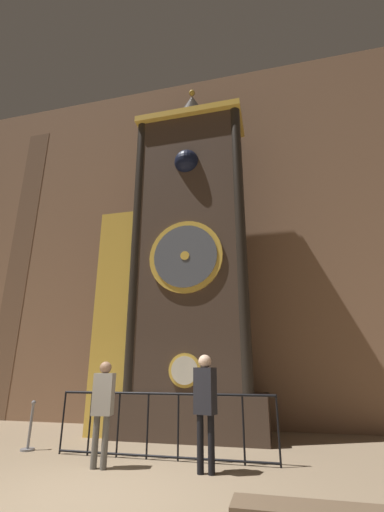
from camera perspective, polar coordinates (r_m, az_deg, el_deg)
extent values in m
plane|color=#847056|center=(5.42, -17.47, -34.59)|extent=(28.00, 28.00, 0.00)
cube|color=#846047|center=(11.62, 0.17, 4.56)|extent=(24.00, 0.30, 12.17)
cube|color=brown|center=(14.28, -26.66, -0.42)|extent=(0.90, 0.12, 10.95)
cube|color=#423328|center=(9.23, 0.00, -25.00)|extent=(3.74, 1.61, 1.00)
cube|color=#423328|center=(9.78, 0.00, 2.22)|extent=(2.99, 1.40, 8.02)
cube|color=gold|center=(11.65, -0.13, 20.73)|extent=(3.23, 1.54, 0.20)
cylinder|color=gold|center=(8.46, -1.22, -18.51)|extent=(0.78, 0.05, 0.78)
cylinder|color=silver|center=(8.43, -1.28, -18.51)|extent=(0.64, 0.03, 0.64)
cylinder|color=gold|center=(8.90, -1.10, -0.06)|extent=(1.96, 0.07, 1.96)
cylinder|color=#4C515B|center=(8.86, -1.17, 0.03)|extent=(1.69, 0.04, 1.69)
cylinder|color=gold|center=(8.84, -1.21, 0.06)|extent=(0.24, 0.03, 0.24)
cube|color=black|center=(10.60, -0.27, 14.06)|extent=(0.90, 0.42, 0.90)
sphere|color=black|center=(10.25, -0.87, 15.31)|extent=(0.72, 0.72, 0.72)
cylinder|color=black|center=(9.66, -9.20, 2.73)|extent=(0.29, 0.29, 8.02)
cylinder|color=black|center=(9.00, 8.04, 4.27)|extent=(0.29, 0.29, 8.02)
cylinder|color=gold|center=(11.88, 0.00, 21.36)|extent=(1.01, 1.01, 0.30)
cone|color=black|center=(12.28, 0.00, 23.56)|extent=(0.96, 0.96, 0.92)
sphere|color=gold|center=(12.68, 0.00, 25.52)|extent=(0.20, 0.20, 0.20)
cube|color=#4C3828|center=(9.99, -11.63, -10.01)|extent=(1.01, 1.19, 5.90)
cube|color=gold|center=(9.45, -13.19, -9.46)|extent=(1.06, 0.06, 5.90)
cylinder|color=black|center=(8.05, -20.74, -24.41)|extent=(0.04, 0.04, 1.15)
cylinder|color=black|center=(7.75, -16.65, -25.08)|extent=(0.04, 0.04, 1.15)
cylinder|color=black|center=(7.48, -12.21, -25.67)|extent=(0.04, 0.04, 1.15)
cylinder|color=black|center=(7.25, -7.42, -26.15)|extent=(0.04, 0.04, 1.15)
cylinder|color=black|center=(7.07, -2.32, -26.48)|extent=(0.04, 0.04, 1.15)
cylinder|color=black|center=(6.93, 3.05, -26.64)|extent=(0.04, 0.04, 1.15)
cylinder|color=black|center=(6.85, 8.59, -26.59)|extent=(0.04, 0.04, 1.15)
cylinder|color=black|center=(6.81, 14.21, -26.32)|extent=(0.04, 0.04, 1.15)
cylinder|color=black|center=(7.10, -4.78, -21.92)|extent=(4.21, 0.05, 0.05)
cylinder|color=black|center=(7.25, -5.03, -30.35)|extent=(4.21, 0.04, 0.04)
cylinder|color=#58554F|center=(6.82, -15.83, -27.61)|extent=(0.11, 0.11, 0.82)
cylinder|color=#58554F|center=(6.74, -14.31, -27.84)|extent=(0.11, 0.11, 0.82)
cube|color=gray|center=(6.68, -14.51, -21.36)|extent=(0.37, 0.27, 0.70)
sphere|color=#8C664C|center=(6.67, -14.20, -17.59)|extent=(0.21, 0.21, 0.21)
cylinder|color=black|center=(6.32, 1.39, -28.77)|extent=(0.11, 0.11, 0.87)
cylinder|color=black|center=(6.28, 3.22, -28.81)|extent=(0.11, 0.11, 0.87)
cube|color=black|center=(6.20, 2.21, -21.49)|extent=(0.39, 0.31, 0.74)
sphere|color=beige|center=(6.19, 2.15, -17.14)|extent=(0.22, 0.22, 0.22)
cylinder|color=gray|center=(8.68, -25.74, -27.05)|extent=(0.28, 0.28, 0.04)
cylinder|color=gray|center=(8.61, -25.33, -24.37)|extent=(0.06, 0.06, 0.86)
sphere|color=gray|center=(8.56, -24.88, -21.29)|extent=(0.09, 0.09, 0.09)
cube|color=brown|center=(3.88, 18.73, -35.09)|extent=(1.35, 0.40, 0.05)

